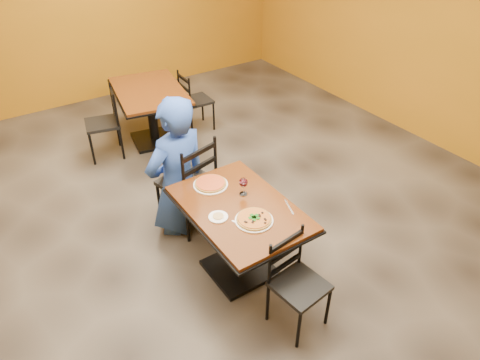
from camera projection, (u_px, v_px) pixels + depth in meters
floor at (212, 239)px, 4.46m from camera, size 7.00×8.00×0.01m
wall_back at (66, 3)px, 6.34m from camera, size 7.00×0.01×3.00m
wall_right at (464, 32)px, 5.19m from camera, size 0.01×8.00×3.00m
table_main at (239, 224)px, 3.80m from camera, size 0.83×1.23×0.75m
table_second at (151, 103)px, 5.79m from camera, size 1.07×1.41×0.75m
chair_main_near at (300, 286)px, 3.41m from camera, size 0.42×0.42×0.83m
chair_main_far at (187, 182)px, 4.39m from camera, size 0.56×0.56×1.02m
chair_second_left at (102, 124)px, 5.55m from camera, size 0.49×0.49×0.90m
chair_second_right at (196, 101)px, 6.17m from camera, size 0.40×0.40×0.85m
diner at (176, 166)px, 4.24m from camera, size 0.76×0.56×1.44m
plate_main at (254, 220)px, 3.54m from camera, size 0.31×0.31×0.01m
pizza_main at (254, 219)px, 3.53m from camera, size 0.28×0.28×0.02m
plate_far at (211, 185)px, 3.94m from camera, size 0.31×0.31×0.01m
pizza_far at (211, 183)px, 3.93m from camera, size 0.28×0.28×0.02m
side_plate at (218, 217)px, 3.57m from camera, size 0.16×0.16×0.01m
dip at (218, 216)px, 3.56m from camera, size 0.09×0.09×0.01m
wine_glass at (243, 186)px, 3.78m from camera, size 0.08×0.08×0.18m
fork at (242, 225)px, 3.49m from camera, size 0.09×0.18×0.00m
knife at (289, 207)px, 3.68m from camera, size 0.08×0.20×0.00m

